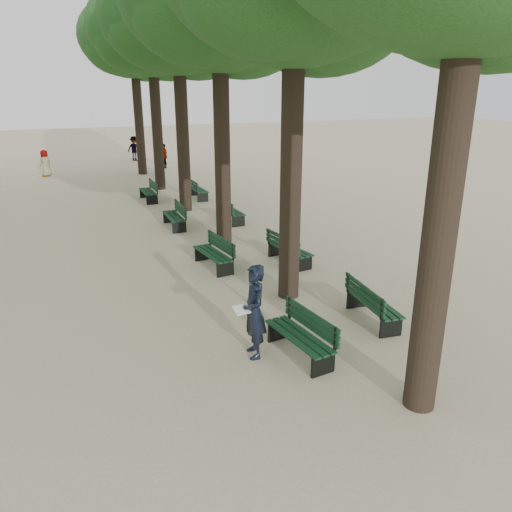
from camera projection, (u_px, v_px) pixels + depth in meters
name	position (u px, v px, depth m)	size (l,w,h in m)	color
ground	(287.00, 365.00, 9.67)	(120.00, 120.00, 0.00)	beige
tree_central_3	(177.00, 15.00, 19.06)	(6.00, 6.00, 9.95)	#33261C
tree_central_4	(151.00, 28.00, 23.43)	(6.00, 6.00, 9.95)	#33261C
tree_central_5	(133.00, 37.00, 27.79)	(6.00, 6.00, 9.95)	#33261C
bench_left_0	(299.00, 344.00, 9.89)	(0.78, 1.85, 0.92)	black
bench_left_1	(213.00, 259.00, 14.69)	(0.78, 1.86, 0.92)	black
bench_left_2	(174.00, 221.00, 18.85)	(0.60, 1.81, 0.92)	black
bench_left_3	(148.00, 195.00, 23.18)	(0.58, 1.80, 0.92)	black
bench_right_0	(373.00, 310.00, 11.36)	(0.76, 1.85, 0.92)	black
bench_right_1	(289.00, 254.00, 15.11)	(0.81, 1.86, 0.92)	black
bench_right_2	(231.00, 215.00, 19.65)	(0.63, 1.82, 0.92)	black
bench_right_3	(198.00, 193.00, 23.66)	(0.60, 1.81, 0.92)	black
man_with_map	(254.00, 312.00, 9.71)	(0.67, 0.80, 1.92)	black
pedestrian_b	(134.00, 148.00, 35.35)	(1.10, 0.34, 1.70)	#262628
pedestrian_d	(45.00, 163.00, 29.24)	(0.76, 0.31, 1.55)	#262628
pedestrian_c	(164.00, 156.00, 32.25)	(0.91, 0.31, 1.55)	#262628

